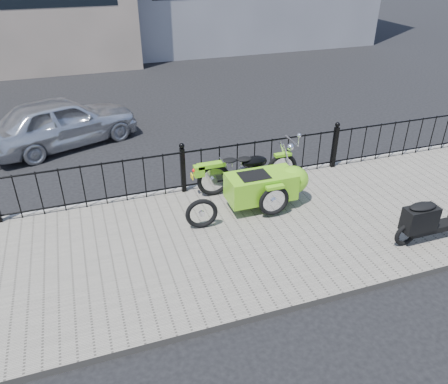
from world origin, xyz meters
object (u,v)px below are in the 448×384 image
object	(u,v)px
sedan_car	(62,122)
scooter	(432,219)
motorcycle_sidecar	(267,181)
spare_tire	(202,214)

from	to	relation	value
sedan_car	scooter	bearing A→B (deg)	-159.40
motorcycle_sidecar	sedan_car	distance (m)	5.83
motorcycle_sidecar	sedan_car	size ratio (longest dim) A/B	0.61
motorcycle_sidecar	spare_tire	world-z (taller)	motorcycle_sidecar
scooter	spare_tire	xyz separation A→B (m)	(-3.58, 1.61, -0.13)
scooter	sedan_car	xyz separation A→B (m)	(-5.80, 6.58, 0.10)
spare_tire	sedan_car	xyz separation A→B (m)	(-2.22, 4.97, 0.22)
motorcycle_sidecar	spare_tire	distance (m)	1.51
motorcycle_sidecar	sedan_car	world-z (taller)	sedan_car
sedan_car	spare_tire	bearing A→B (deg)	-176.67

